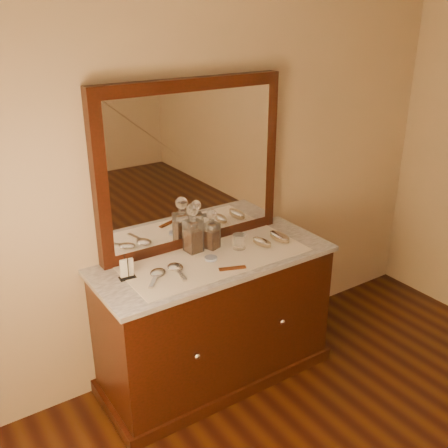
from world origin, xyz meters
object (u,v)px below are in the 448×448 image
(mirror_frame, at_px, (191,166))
(hand_mirror_inner, at_px, (176,268))
(decanter_right, at_px, (212,233))
(napkin_rack, at_px, (127,269))
(brush_near, at_px, (262,242))
(hand_mirror_outer, at_px, (157,274))
(decanter_left, at_px, (193,233))
(pin_dish, at_px, (211,258))
(dresser_cabinet, at_px, (215,321))
(comb, at_px, (232,268))
(brush_far, at_px, (280,237))

(mirror_frame, bearing_deg, hand_mirror_inner, -135.36)
(decanter_right, relative_size, hand_mirror_inner, 1.12)
(napkin_rack, bearing_deg, brush_near, -5.30)
(napkin_rack, bearing_deg, mirror_frame, 19.77)
(mirror_frame, height_order, hand_mirror_outer, mirror_frame)
(decanter_left, distance_m, decanter_right, 0.12)
(pin_dish, bearing_deg, brush_near, -1.74)
(dresser_cabinet, relative_size, brush_near, 9.35)
(decanter_right, bearing_deg, brush_near, -26.76)
(comb, height_order, decanter_left, decanter_left)
(decanter_left, bearing_deg, mirror_frame, 60.11)
(brush_near, bearing_deg, dresser_cabinet, 175.78)
(brush_near, bearing_deg, hand_mirror_inner, 179.19)
(napkin_rack, relative_size, brush_near, 0.90)
(mirror_frame, xyz_separation_m, hand_mirror_inner, (-0.26, -0.26, -0.49))
(brush_near, bearing_deg, hand_mirror_outer, 179.33)
(brush_near, bearing_deg, napkin_rack, 174.70)
(napkin_rack, bearing_deg, pin_dish, -7.91)
(hand_mirror_inner, bearing_deg, comb, -31.46)
(brush_far, bearing_deg, mirror_frame, 149.62)
(decanter_right, bearing_deg, napkin_rack, -174.15)
(brush_far, height_order, hand_mirror_inner, brush_far)
(mirror_frame, xyz_separation_m, napkin_rack, (-0.53, -0.19, -0.45))
(decanter_left, relative_size, decanter_right, 1.21)
(pin_dish, bearing_deg, napkin_rack, 172.09)
(brush_far, height_order, hand_mirror_outer, brush_far)
(hand_mirror_outer, bearing_deg, brush_near, -0.67)
(dresser_cabinet, bearing_deg, pin_dish, -158.90)
(mirror_frame, height_order, decanter_left, mirror_frame)
(decanter_right, relative_size, brush_near, 1.69)
(comb, distance_m, brush_near, 0.36)
(brush_near, bearing_deg, comb, -154.56)
(mirror_frame, bearing_deg, napkin_rack, -160.23)
(decanter_right, height_order, brush_near, decanter_right)
(decanter_left, bearing_deg, decanter_right, -11.54)
(comb, relative_size, napkin_rack, 1.15)
(napkin_rack, xyz_separation_m, hand_mirror_outer, (0.14, -0.07, -0.04))
(decanter_left, xyz_separation_m, brush_far, (0.53, -0.17, -0.09))
(pin_dish, bearing_deg, decanter_left, 99.96)
(mirror_frame, relative_size, decanter_right, 4.75)
(comb, xyz_separation_m, decanter_right, (0.05, 0.30, 0.09))
(decanter_left, height_order, hand_mirror_inner, decanter_left)
(dresser_cabinet, xyz_separation_m, comb, (0.00, -0.18, 0.45))
(napkin_rack, relative_size, brush_far, 0.79)
(dresser_cabinet, distance_m, decanter_left, 0.58)
(brush_near, distance_m, hand_mirror_inner, 0.60)
(mirror_frame, xyz_separation_m, decanter_left, (-0.06, -0.11, -0.38))
(mirror_frame, relative_size, brush_near, 8.01)
(pin_dish, relative_size, hand_mirror_inner, 0.33)
(decanter_left, height_order, brush_near, decanter_left)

